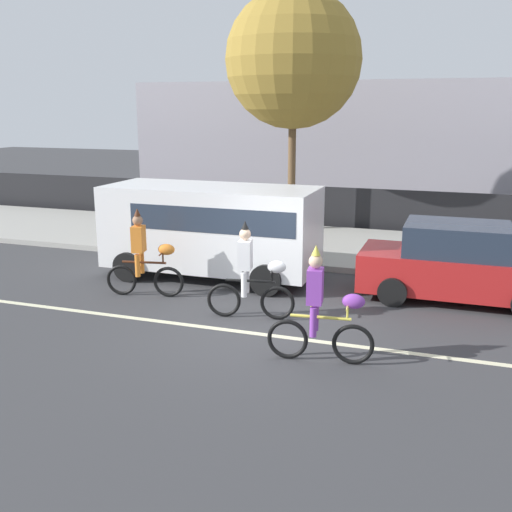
{
  "coord_description": "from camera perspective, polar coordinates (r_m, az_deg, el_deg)",
  "views": [
    {
      "loc": [
        3.3,
        -10.1,
        4.0
      ],
      "look_at": [
        -0.58,
        1.2,
        1.0
      ],
      "focal_mm": 42.0,
      "sensor_mm": 36.0,
      "label": 1
    }
  ],
  "objects": [
    {
      "name": "parked_car_red",
      "position": [
        13.25,
        18.74,
        -0.74
      ],
      "size": [
        4.1,
        1.92,
        1.64
      ],
      "color": "#AD1E1E",
      "rests_on": "ground"
    },
    {
      "name": "parked_van_white",
      "position": [
        14.18,
        -4.03,
        2.99
      ],
      "size": [
        5.0,
        2.22,
        2.18
      ],
      "color": "white",
      "rests_on": "ground"
    },
    {
      "name": "sidewalk_curb",
      "position": [
        17.38,
        7.52,
        0.91
      ],
      "size": [
        60.0,
        5.0,
        0.15
      ],
      "primitive_type": "cube",
      "color": "#9E9B93",
      "rests_on": "ground"
    },
    {
      "name": "road_centre_line",
      "position": [
        10.91,
        -0.01,
        -7.39
      ],
      "size": [
        36.0,
        0.14,
        0.01
      ],
      "primitive_type": "cube",
      "color": "beige",
      "rests_on": "ground"
    },
    {
      "name": "parade_cyclist_zebra",
      "position": [
        11.43,
        -0.46,
        -1.95
      ],
      "size": [
        1.71,
        0.53,
        1.92
      ],
      "color": "black",
      "rests_on": "ground"
    },
    {
      "name": "street_tree_near_lamp",
      "position": [
        19.03,
        3.58,
        18.18
      ],
      "size": [
        4.15,
        4.15,
        7.3
      ],
      "color": "brown",
      "rests_on": "sidewalk_curb"
    },
    {
      "name": "fence_line",
      "position": [
        20.05,
        9.25,
        4.43
      ],
      "size": [
        40.0,
        0.08,
        1.4
      ],
      "primitive_type": "cube",
      "color": "black",
      "rests_on": "ground"
    },
    {
      "name": "parade_cyclist_purple",
      "position": [
        9.55,
        6.27,
        -5.31
      ],
      "size": [
        1.72,
        0.51,
        1.92
      ],
      "color": "black",
      "rests_on": "ground"
    },
    {
      "name": "parade_cyclist_orange",
      "position": [
        13.01,
        -10.57,
        -0.21
      ],
      "size": [
        1.7,
        0.54,
        1.92
      ],
      "color": "black",
      "rests_on": "ground"
    },
    {
      "name": "building_backdrop",
      "position": [
        28.14,
        19.5,
        10.24
      ],
      "size": [
        28.0,
        8.0,
        5.0
      ],
      "primitive_type": "cube",
      "color": "#99939E",
      "rests_on": "ground"
    },
    {
      "name": "ground_plane",
      "position": [
        11.36,
        0.81,
        -6.53
      ],
      "size": [
        80.0,
        80.0,
        0.0
      ],
      "primitive_type": "plane",
      "color": "#38383A"
    }
  ]
}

